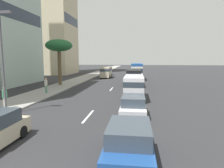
# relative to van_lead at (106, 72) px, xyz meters

# --- Properties ---
(ground_plane) EXTENTS (198.00, 198.00, 0.00)m
(ground_plane) POSITION_rel_van_lead_xyz_m (-8.08, -3.26, -1.35)
(ground_plane) COLOR #2D2D30
(sidewalk_right) EXTENTS (162.00, 3.88, 0.15)m
(sidewalk_right) POSITION_rel_van_lead_xyz_m (-8.08, 4.53, -1.28)
(sidewalk_right) COLOR #9E9B93
(sidewalk_right) RESTS_ON ground_plane
(lane_stripe_mid) EXTENTS (3.20, 0.16, 0.01)m
(lane_stripe_mid) POSITION_rel_van_lead_xyz_m (-28.85, -3.26, -1.35)
(lane_stripe_mid) COLOR silver
(lane_stripe_mid) RESTS_ON ground_plane
(lane_stripe_far) EXTENTS (3.20, 0.16, 0.01)m
(lane_stripe_far) POSITION_rel_van_lead_xyz_m (-15.89, -3.26, -1.35)
(lane_stripe_far) COLOR silver
(lane_stripe_far) RESTS_ON ground_plane
(van_lead) EXTENTS (4.98, 2.12, 2.36)m
(van_lead) POSITION_rel_van_lead_xyz_m (0.00, 0.00, 0.00)
(van_lead) COLOR beige
(van_lead) RESTS_ON ground_plane
(car_third) EXTENTS (4.35, 1.82, 1.55)m
(car_third) POSITION_rel_van_lead_xyz_m (-28.52, -6.50, -0.62)
(car_third) COLOR silver
(car_third) RESTS_ON ground_plane
(minibus_fourth) EXTENTS (6.58, 2.28, 3.21)m
(minibus_fourth) POSITION_rel_van_lead_xyz_m (-2.95, -6.72, 0.40)
(minibus_fourth) COLOR silver
(minibus_fourth) RESTS_ON ground_plane
(car_fifth) EXTENTS (4.35, 1.91, 1.58)m
(car_fifth) POSITION_rel_van_lead_xyz_m (-34.63, -6.46, -0.60)
(car_fifth) COLOR #1E478C
(car_fifth) RESTS_ON ground_plane
(van_sixth) EXTENTS (4.95, 2.22, 2.53)m
(van_sixth) POSITION_rel_van_lead_xyz_m (-12.70, -6.27, 0.09)
(van_sixth) COLOR black
(van_sixth) RESTS_ON ground_plane
(van_seventh) EXTENTS (4.94, 2.07, 2.40)m
(van_seventh) POSITION_rel_van_lead_xyz_m (-22.22, -6.44, 0.02)
(van_seventh) COLOR silver
(van_seventh) RESTS_ON ground_plane
(pedestrian_mid_block) EXTENTS (0.33, 0.24, 1.82)m
(pedestrian_mid_block) POSITION_rel_van_lead_xyz_m (-20.84, 3.83, -0.19)
(pedestrian_mid_block) COLOR #4C8C66
(pedestrian_mid_block) RESTS_ON sidewalk_right
(pedestrian_by_tree) EXTENTS (0.39, 0.37, 1.78)m
(pedestrian_by_tree) POSITION_rel_van_lead_xyz_m (-28.04, 3.86, -0.21)
(pedestrian_by_tree) COLOR beige
(pedestrian_by_tree) RESTS_ON sidewalk_right
(palm_tree) EXTENTS (4.05, 4.05, 6.95)m
(palm_tree) POSITION_rel_van_lead_xyz_m (-13.42, 5.14, 4.66)
(palm_tree) COLOR brown
(palm_tree) RESTS_ON sidewalk_right
(street_lamp) EXTENTS (0.24, 0.97, 7.41)m
(street_lamp) POSITION_rel_van_lead_xyz_m (-29.16, 2.88, 3.31)
(street_lamp) COLOR #4C4C51
(street_lamp) RESTS_ON sidewalk_right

